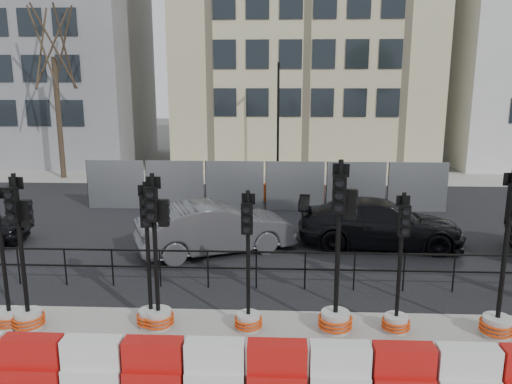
{
  "coord_description": "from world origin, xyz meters",
  "views": [
    {
      "loc": [
        0.5,
        -10.38,
        5.05
      ],
      "look_at": [
        -0.09,
        3.0,
        2.09
      ],
      "focal_mm": 35.0,
      "sensor_mm": 36.0,
      "label": 1
    }
  ],
  "objects_px": {
    "traffic_signal_d": "(158,293)",
    "traffic_signal_a": "(7,299)",
    "traffic_signal_h": "(500,304)",
    "car_c": "(380,223)"
  },
  "relations": [
    {
      "from": "traffic_signal_a",
      "to": "traffic_signal_h",
      "type": "bearing_deg",
      "value": 15.7
    },
    {
      "from": "traffic_signal_d",
      "to": "car_c",
      "type": "relative_size",
      "value": 0.63
    },
    {
      "from": "traffic_signal_a",
      "to": "traffic_signal_d",
      "type": "xyz_separation_m",
      "value": [
        3.15,
        0.1,
        0.15
      ]
    },
    {
      "from": "traffic_signal_a",
      "to": "car_c",
      "type": "bearing_deg",
      "value": 48.41
    },
    {
      "from": "car_c",
      "to": "traffic_signal_h",
      "type": "bearing_deg",
      "value": -162.93
    },
    {
      "from": "traffic_signal_d",
      "to": "traffic_signal_h",
      "type": "xyz_separation_m",
      "value": [
        6.92,
        -0.04,
        -0.08
      ]
    },
    {
      "from": "traffic_signal_h",
      "to": "traffic_signal_d",
      "type": "bearing_deg",
      "value": 173.42
    },
    {
      "from": "traffic_signal_d",
      "to": "traffic_signal_h",
      "type": "relative_size",
      "value": 0.96
    },
    {
      "from": "traffic_signal_d",
      "to": "traffic_signal_h",
      "type": "bearing_deg",
      "value": 1.33
    },
    {
      "from": "traffic_signal_d",
      "to": "traffic_signal_a",
      "type": "bearing_deg",
      "value": -176.53
    }
  ]
}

